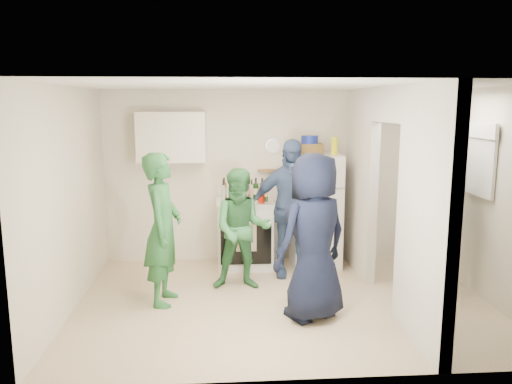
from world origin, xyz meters
TOP-DOWN VIEW (x-y plane):
  - floor at (0.00, 0.00)m, footprint 4.80×4.80m
  - wall_back at (0.00, 1.70)m, footprint 4.80×0.00m
  - wall_front at (0.00, -1.70)m, footprint 4.80×0.00m
  - wall_left at (-2.40, 0.00)m, footprint 0.00×3.40m
  - wall_right at (2.40, 0.00)m, footprint 0.00×3.40m
  - ceiling at (0.00, 0.00)m, footprint 4.80×4.80m
  - partition_pier_back at (1.20, 1.10)m, footprint 0.12×1.20m
  - partition_pier_front at (1.20, -1.10)m, footprint 0.12×1.20m
  - partition_header at (1.20, 0.00)m, footprint 0.12×1.00m
  - stove at (-0.38, 1.37)m, footprint 0.80×0.67m
  - upper_cabinet at (-1.40, 1.52)m, footprint 0.95×0.34m
  - fridge at (0.63, 1.34)m, footprint 0.66×0.64m
  - wicker_basket at (0.53, 1.39)m, footprint 0.35×0.25m
  - blue_bowl at (0.53, 1.39)m, footprint 0.24×0.24m
  - yellow_cup_stack_top at (0.85, 1.24)m, footprint 0.09×0.09m
  - wall_clock at (0.05, 1.68)m, footprint 0.22×0.02m
  - spice_shelf at (0.00, 1.65)m, footprint 0.35×0.08m
  - nook_window at (2.38, 0.20)m, footprint 0.03×0.70m
  - nook_window_frame at (2.36, 0.20)m, footprint 0.04×0.76m
  - nook_valance at (2.34, 0.20)m, footprint 0.04×0.82m
  - yellow_cup_stack_stove at (-0.50, 1.15)m, footprint 0.09×0.09m
  - red_cup at (-0.16, 1.17)m, footprint 0.09×0.09m
  - person_green_left at (-1.39, 0.09)m, footprint 0.50×0.69m
  - person_green_center at (-0.46, 0.49)m, footprint 0.77×0.62m
  - person_denim at (0.20, 0.95)m, footprint 1.11×0.51m
  - person_navy at (0.26, -0.46)m, footprint 1.05×0.94m
  - person_nook at (1.83, 0.20)m, footprint 1.09×1.36m
  - bottle_a at (-0.67, 1.48)m, footprint 0.06×0.06m
  - bottle_b at (-0.58, 1.28)m, footprint 0.06×0.06m
  - bottle_c at (-0.45, 1.51)m, footprint 0.06×0.06m
  - bottle_d at (-0.36, 1.33)m, footprint 0.06×0.06m
  - bottle_e at (-0.27, 1.53)m, footprint 0.06×0.06m
  - bottle_f at (-0.22, 1.41)m, footprint 0.08×0.08m
  - bottle_g at (-0.12, 1.53)m, footprint 0.07×0.07m
  - bottle_h at (-0.68, 1.24)m, footprint 0.06×0.06m
  - bottle_i at (-0.35, 1.48)m, footprint 0.07×0.07m
  - bottle_j at (-0.09, 1.28)m, footprint 0.06×0.06m

SIDE VIEW (x-z plane):
  - floor at x=0.00m, z-range 0.00..0.00m
  - stove at x=-0.38m, z-range 0.00..0.96m
  - person_green_center at x=-0.46m, z-range 0.00..1.53m
  - fridge at x=0.63m, z-range 0.00..1.61m
  - person_green_left at x=-1.39m, z-range 0.00..1.77m
  - person_navy at x=0.26m, z-range 0.00..1.81m
  - person_nook at x=1.83m, z-range 0.00..1.84m
  - person_denim at x=0.20m, z-range 0.00..1.86m
  - red_cup at x=-0.16m, z-range 0.96..1.08m
  - bottle_c at x=-0.45m, z-range 0.96..1.20m
  - yellow_cup_stack_stove at x=-0.50m, z-range 0.96..1.21m
  - bottle_e at x=-0.27m, z-range 0.96..1.23m
  - bottle_j at x=-0.09m, z-range 0.96..1.24m
  - bottle_d at x=-0.36m, z-range 0.96..1.25m
  - bottle_i at x=-0.35m, z-range 0.96..1.25m
  - bottle_b at x=-0.58m, z-range 0.96..1.25m
  - bottle_g at x=-0.12m, z-range 0.96..1.25m
  - bottle_a at x=-0.67m, z-range 0.96..1.27m
  - bottle_f at x=-0.22m, z-range 0.96..1.28m
  - bottle_h at x=-0.68m, z-range 0.96..1.29m
  - wall_back at x=0.00m, z-range -1.15..3.65m
  - wall_front at x=0.00m, z-range -1.15..3.65m
  - wall_left at x=-2.40m, z-range -0.45..2.95m
  - wall_right at x=2.40m, z-range -0.45..2.95m
  - partition_pier_back at x=1.20m, z-range 0.00..2.50m
  - partition_pier_front at x=1.20m, z-range 0.00..2.50m
  - spice_shelf at x=0.00m, z-range 1.34..1.36m
  - nook_window at x=2.38m, z-range 1.25..2.05m
  - nook_window_frame at x=2.36m, z-range 1.22..2.08m
  - wicker_basket at x=0.53m, z-range 1.61..1.76m
  - wall_clock at x=0.05m, z-range 1.59..1.81m
  - yellow_cup_stack_top at x=0.85m, z-range 1.61..1.86m
  - blue_bowl at x=0.53m, z-range 1.76..1.87m
  - upper_cabinet at x=-1.40m, z-range 1.50..2.20m
  - nook_valance at x=2.34m, z-range 1.91..2.09m
  - partition_header at x=1.20m, z-range 2.10..2.50m
  - ceiling at x=0.00m, z-range 2.50..2.50m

